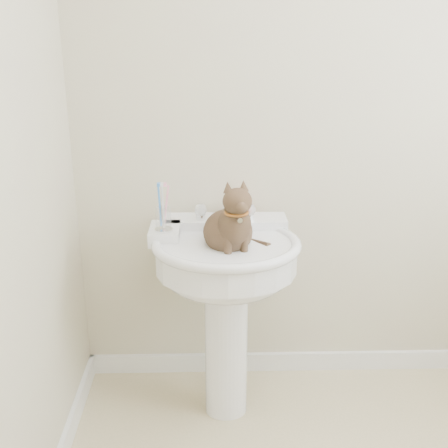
{
  "coord_description": "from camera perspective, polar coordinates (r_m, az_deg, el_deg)",
  "views": [
    {
      "loc": [
        -0.53,
        -1.18,
        1.55
      ],
      "look_at": [
        -0.48,
        0.79,
        0.85
      ],
      "focal_mm": 45.0,
      "sensor_mm": 36.0,
      "label": 1
    }
  ],
  "objects": [
    {
      "name": "wall_back",
      "position": [
        2.36,
        11.84,
        11.98
      ],
      "size": [
        2.2,
        0.0,
        2.5
      ],
      "primitive_type": null,
      "color": "#C2B29A",
      "rests_on": "ground"
    },
    {
      "name": "baseboard_back",
      "position": [
        2.77,
        10.11,
        -13.52
      ],
      "size": [
        2.2,
        0.02,
        0.09
      ],
      "primitive_type": "cube",
      "color": "white",
      "rests_on": "floor"
    },
    {
      "name": "toothbrush_cup",
      "position": [
        2.15,
        -6.17,
        0.56
      ],
      "size": [
        0.07,
        0.07,
        0.18
      ],
      "rotation": [
        0.0,
        0.0,
        -0.13
      ],
      "color": "silver",
      "rests_on": "pedestal_sink"
    },
    {
      "name": "pedestal_sink",
      "position": [
        2.19,
        0.16,
        -5.17
      ],
      "size": [
        0.58,
        0.57,
        0.8
      ],
      "color": "white",
      "rests_on": "floor"
    },
    {
      "name": "cat",
      "position": [
        2.08,
        0.6,
        -0.35
      ],
      "size": [
        0.2,
        0.26,
        0.38
      ],
      "rotation": [
        0.0,
        0.0,
        0.29
      ],
      "color": "brown",
      "rests_on": "pedestal_sink"
    },
    {
      "name": "faucet",
      "position": [
        2.25,
        0.13,
        1.29
      ],
      "size": [
        0.28,
        0.12,
        0.14
      ],
      "color": "silver",
      "rests_on": "pedestal_sink"
    },
    {
      "name": "soap_bar",
      "position": [
        2.33,
        1.62,
        1.36
      ],
      "size": [
        0.09,
        0.06,
        0.03
      ],
      "primitive_type": "cube",
      "rotation": [
        0.0,
        0.0,
        -0.01
      ],
      "color": "#FA553A",
      "rests_on": "pedestal_sink"
    }
  ]
}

